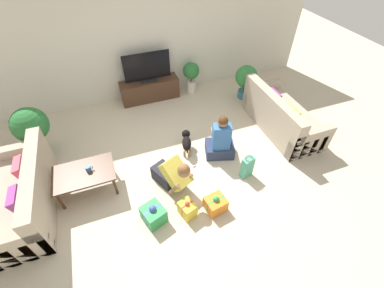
# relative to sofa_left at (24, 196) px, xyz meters

# --- Properties ---
(ground_plane) EXTENTS (16.00, 16.00, 0.00)m
(ground_plane) POSITION_rel_sofa_left_xyz_m (2.41, -0.06, -0.30)
(ground_plane) COLOR beige
(wall_back) EXTENTS (8.40, 0.06, 2.60)m
(wall_back) POSITION_rel_sofa_left_xyz_m (2.41, 2.57, 1.00)
(wall_back) COLOR beige
(wall_back) RESTS_ON ground_plane
(sofa_left) EXTENTS (0.87, 1.86, 0.84)m
(sofa_left) POSITION_rel_sofa_left_xyz_m (0.00, 0.00, 0.00)
(sofa_left) COLOR tan
(sofa_left) RESTS_ON ground_plane
(sofa_right) EXTENTS (0.87, 1.86, 0.84)m
(sofa_right) POSITION_rel_sofa_left_xyz_m (4.83, 0.31, 0.00)
(sofa_right) COLOR tan
(sofa_right) RESTS_ON ground_plane
(coffee_table) EXTENTS (0.96, 0.62, 0.44)m
(coffee_table) POSITION_rel_sofa_left_xyz_m (0.92, 0.04, 0.09)
(coffee_table) COLOR #472D1E
(coffee_table) RESTS_ON ground_plane
(tv_console) EXTENTS (1.36, 0.38, 0.50)m
(tv_console) POSITION_rel_sofa_left_xyz_m (2.53, 2.31, -0.05)
(tv_console) COLOR #472D1E
(tv_console) RESTS_ON ground_plane
(tv) EXTENTS (1.05, 0.20, 0.67)m
(tv) POSITION_rel_sofa_left_xyz_m (2.53, 2.31, 0.50)
(tv) COLOR black
(tv) RESTS_ON tv_console
(potted_plant_corner_right) EXTENTS (0.51, 0.51, 0.82)m
(potted_plant_corner_right) POSITION_rel_sofa_left_xyz_m (4.68, 1.59, 0.21)
(potted_plant_corner_right) COLOR #336B84
(potted_plant_corner_right) RESTS_ON ground_plane
(potted_plant_corner_left) EXTENTS (0.63, 0.63, 0.98)m
(potted_plant_corner_left) POSITION_rel_sofa_left_xyz_m (0.15, 1.28, 0.35)
(potted_plant_corner_left) COLOR #336B84
(potted_plant_corner_left) RESTS_ON ground_plane
(potted_plant_back_right) EXTENTS (0.39, 0.39, 0.78)m
(potted_plant_back_right) POSITION_rel_sofa_left_xyz_m (3.56, 2.26, 0.19)
(potted_plant_back_right) COLOR beige
(potted_plant_back_right) RESTS_ON ground_plane
(person_kneeling) EXTENTS (0.60, 0.82, 0.78)m
(person_kneeling) POSITION_rel_sofa_left_xyz_m (2.26, -0.41, 0.05)
(person_kneeling) COLOR #23232D
(person_kneeling) RESTS_ON ground_plane
(person_sitting) EXTENTS (0.61, 0.57, 0.95)m
(person_sitting) POSITION_rel_sofa_left_xyz_m (3.31, 0.02, 0.04)
(person_sitting) COLOR #283351
(person_sitting) RESTS_ON ground_plane
(dog) EXTENTS (0.27, 0.55, 0.37)m
(dog) POSITION_rel_sofa_left_xyz_m (2.76, 0.34, -0.06)
(dog) COLOR black
(dog) RESTS_ON ground_plane
(gift_box_a) EXTENTS (0.39, 0.41, 0.36)m
(gift_box_a) POSITION_rel_sofa_left_xyz_m (1.80, -0.90, -0.15)
(gift_box_a) COLOR #2D934C
(gift_box_a) RESTS_ON ground_plane
(gift_box_b) EXTENTS (0.27, 0.30, 0.32)m
(gift_box_b) POSITION_rel_sofa_left_xyz_m (2.31, -0.98, -0.16)
(gift_box_b) COLOR yellow
(gift_box_b) RESTS_ON ground_plane
(gift_box_c) EXTENTS (0.35, 0.32, 0.31)m
(gift_box_c) POSITION_rel_sofa_left_xyz_m (2.75, -1.04, -0.17)
(gift_box_c) COLOR orange
(gift_box_c) RESTS_ON ground_plane
(gift_bag_a) EXTENTS (0.24, 0.17, 0.44)m
(gift_bag_a) POSITION_rel_sofa_left_xyz_m (3.54, -0.61, -0.09)
(gift_bag_a) COLOR #4CA384
(gift_bag_a) RESTS_ON ground_plane
(mug) EXTENTS (0.12, 0.08, 0.09)m
(mug) POSITION_rel_sofa_left_xyz_m (1.01, 0.05, 0.19)
(mug) COLOR #386BAD
(mug) RESTS_ON coffee_table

